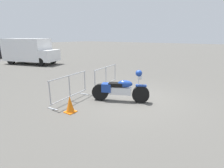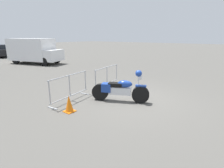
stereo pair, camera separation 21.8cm
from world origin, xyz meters
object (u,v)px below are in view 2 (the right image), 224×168
Objects in this scene: crowd_barrier_near at (70,88)px; crowd_barrier_far at (107,77)px; parked_car_black at (0,51)px; traffic_cone at (69,104)px; motorcycle at (120,89)px; delivery_van at (34,50)px.

crowd_barrier_near is 2.35m from crowd_barrier_far.
parked_car_black is 20.83m from traffic_cone.
motorcycle is 0.40× the size of delivery_van.
crowd_barrier_far is at bearing 0.00° from crowd_barrier_near.
crowd_barrier_near is 0.39× the size of delivery_van.
motorcycle is 1.03× the size of crowd_barrier_far.
motorcycle reaches higher than crowd_barrier_near.
delivery_van reaches higher than parked_car_black.
motorcycle is 12.67m from delivery_van.
crowd_barrier_near is at bearing -40.63° from delivery_van.
motorcycle reaches higher than traffic_cone.
motorcycle is 21.21m from parked_car_black.
motorcycle is 2.01m from crowd_barrier_near.
delivery_van is 8.71m from parked_car_black.
motorcycle is at bearing -125.90° from crowd_barrier_far.
traffic_cone is (-5.15, -11.42, -0.95)m from delivery_van.
crowd_barrier_far is at bearing 15.04° from traffic_cone.
traffic_cone is at bearing 162.79° from parked_car_black.
parked_car_black reaches higher than crowd_barrier_near.
traffic_cone is (-0.72, -0.83, -0.26)m from crowd_barrier_near.
parked_car_black is at bearing 74.99° from traffic_cone.
traffic_cone is (-1.90, 0.80, -0.21)m from motorcycle.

